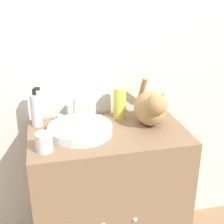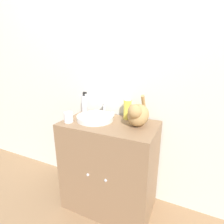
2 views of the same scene
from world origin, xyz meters
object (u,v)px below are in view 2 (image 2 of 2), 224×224
object	(u,v)px
soap_bottle	(84,104)
cup	(69,117)
cat	(138,114)
spray_bottle	(127,108)

from	to	relation	value
soap_bottle	cup	world-z (taller)	soap_bottle
cup	cat	bearing A→B (deg)	15.98
cat	spray_bottle	xyz separation A→B (m)	(-0.13, 0.13, 0.00)
spray_bottle	cup	world-z (taller)	spray_bottle
cup	soap_bottle	bearing A→B (deg)	95.79
cat	soap_bottle	size ratio (longest dim) A/B	1.60
soap_bottle	cup	xyz separation A→B (m)	(0.03, -0.28, -0.05)
soap_bottle	spray_bottle	distance (m)	0.44
soap_bottle	spray_bottle	world-z (taller)	soap_bottle
spray_bottle	cat	bearing A→B (deg)	-44.20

